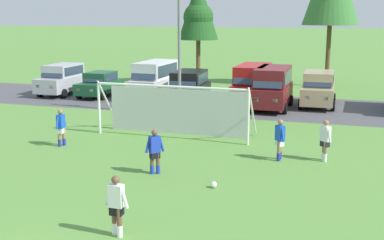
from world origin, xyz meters
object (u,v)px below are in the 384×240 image
Objects in this scene: parked_car_slot_center_right at (253,83)px; street_lamp at (182,42)px; soccer_goal at (176,108)px; player_defender_far at (325,140)px; player_winger_left at (61,128)px; parked_car_slot_center at (189,88)px; parked_car_slot_right at (273,87)px; player_striker_near at (116,206)px; player_trailing_back at (155,152)px; soccer_ball at (214,185)px; parked_car_slot_center_left at (155,79)px; parked_car_slot_far_right at (318,89)px; parked_car_slot_far_left at (63,79)px; player_winger_right at (280,140)px; parked_car_slot_left at (100,84)px.

parked_car_slot_center_right is 0.60× the size of street_lamp.
soccer_goal is 7.41m from player_defender_far.
parked_car_slot_center reaches higher than player_winger_left.
player_striker_near is at bearing -93.03° from parked_car_slot_right.
player_trailing_back is (1.28, -5.88, -0.47)m from soccer_goal.
soccer_ball is 0.05× the size of parked_car_slot_center.
parked_car_slot_center_right reaches higher than parked_car_slot_center.
parked_car_slot_center_left is at bearing 149.68° from parked_car_slot_center.
soccer_goal is 1.55× the size of parked_car_slot_right.
parked_car_slot_right is at bearing 91.55° from soccer_ball.
player_striker_near and player_winger_left have the same top height.
parked_car_slot_center is at bearing 79.41° from player_winger_left.
parked_car_slot_center_left is at bearing 109.31° from player_striker_near.
parked_car_slot_center reaches higher than soccer_ball.
player_striker_near reaches higher than soccer_ball.
player_winger_left is 0.35× the size of parked_car_slot_far_right.
parked_car_slot_far_left is at bearing 156.42° from street_lamp.
street_lamp is at bearing -23.58° from parked_car_slot_far_left.
soccer_goal is 11.61m from parked_car_slot_far_right.
parked_car_slot_center_left reaches higher than player_defender_far.
player_defender_far is at bearing -70.62° from parked_car_slot_right.
parked_car_slot_right is at bearing -3.64° from parked_car_slot_far_left.
player_winger_right is 0.35× the size of parked_car_slot_far_right.
parked_car_slot_center_left is (-6.25, 15.58, 0.52)m from player_trailing_back.
soccer_ball is at bearing -88.45° from parked_car_slot_right.
player_winger_right is 0.39× the size of parked_car_slot_left.
parked_car_slot_center reaches higher than parked_car_slot_left.
parked_car_slot_far_left is at bearing 172.57° from parked_car_slot_center.
soccer_goal is 1.54× the size of parked_car_slot_center_left.
parked_car_slot_center_right is at bearing 1.18° from parked_car_slot_left.
parked_car_slot_right is at bearing -146.60° from parked_car_slot_far_right.
player_winger_right is 12.75m from parked_car_slot_far_right.
soccer_goal reaches higher than parked_car_slot_left.
player_defender_far is 0.20× the size of street_lamp.
parked_car_slot_left is 0.87× the size of parked_car_slot_center_right.
parked_car_slot_far_left is at bearing 176.36° from parked_car_slot_right.
parked_car_slot_far_left is 0.96× the size of parked_car_slot_center_left.
soccer_goal reaches higher than parked_car_slot_far_right.
player_striker_near is 0.34× the size of parked_car_slot_center_left.
player_defender_far is 11.17m from player_winger_left.
parked_car_slot_far_right reaches higher than soccer_ball.
player_striker_near is (2.29, -11.02, -0.47)m from soccer_goal.
parked_car_slot_center_left is at bearing 129.58° from player_winger_right.
parked_car_slot_right is 0.60× the size of street_lamp.
player_defender_far is 19.66m from parked_car_slot_left.
soccer_goal reaches higher than parked_car_slot_center_left.
soccer_goal is at bearing -76.19° from parked_car_slot_center.
soccer_goal reaches higher than soccer_ball.
parked_car_slot_far_left is 3.02m from parked_car_slot_left.
player_defender_far is 11.26m from street_lamp.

